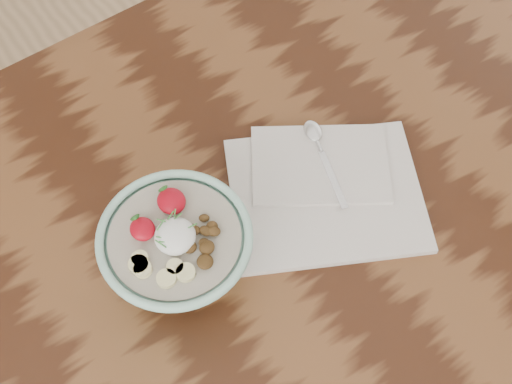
% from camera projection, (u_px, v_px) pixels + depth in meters
% --- Properties ---
extents(table, '(1.60, 0.90, 0.75)m').
position_uv_depth(table, '(272.00, 224.00, 1.13)').
color(table, '#371B0D').
rests_on(table, ground).
extents(breakfast_bowl, '(0.20, 0.20, 0.13)m').
position_uv_depth(breakfast_bowl, '(177.00, 251.00, 0.93)').
color(breakfast_bowl, '#9ED5C0').
rests_on(breakfast_bowl, table).
extents(napkin, '(0.35, 0.33, 0.02)m').
position_uv_depth(napkin, '(325.00, 188.00, 1.05)').
color(napkin, silver).
rests_on(napkin, table).
extents(spoon, '(0.07, 0.16, 0.01)m').
position_uv_depth(spoon, '(318.00, 143.00, 1.07)').
color(spoon, silver).
rests_on(spoon, napkin).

